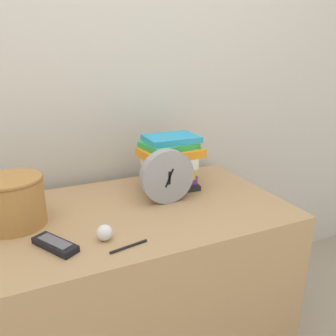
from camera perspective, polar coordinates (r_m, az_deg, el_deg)
wall_back at (r=1.47m, az=-15.01°, el=16.60°), size 6.00×0.04×2.40m
desk at (r=1.40m, az=-8.92°, el=-20.84°), size 1.29×0.65×0.71m
desk_clock at (r=1.24m, az=-0.13°, el=-1.47°), size 0.21×0.05×0.21m
book_stack at (r=1.36m, az=0.29°, el=1.10°), size 0.26×0.21×0.23m
basket at (r=1.18m, az=-25.33°, el=-5.10°), size 0.20×0.20×0.17m
tv_remote at (r=1.04m, az=-19.07°, el=-12.47°), size 0.12×0.16×0.02m
crumpled_paper_ball at (r=1.03m, az=-10.98°, el=-10.99°), size 0.05×0.05×0.05m
pen at (r=0.99m, az=-6.86°, el=-13.40°), size 0.12×0.03×0.01m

